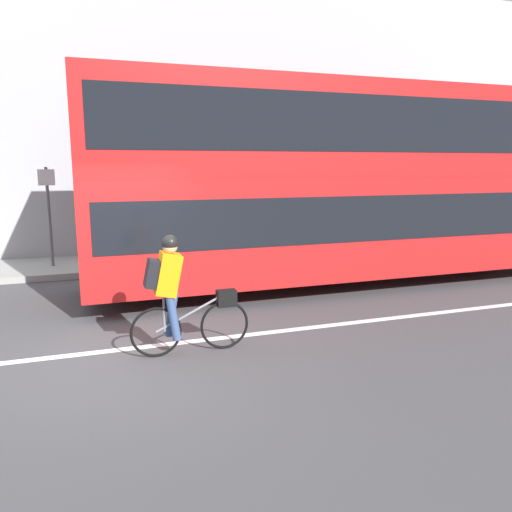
# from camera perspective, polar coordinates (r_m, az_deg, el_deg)

# --- Properties ---
(ground_plane) EXTENTS (80.00, 80.00, 0.00)m
(ground_plane) POSITION_cam_1_polar(r_m,az_deg,el_deg) (6.89, -15.47, -11.03)
(ground_plane) COLOR #424244
(road_center_line) EXTENTS (50.00, 0.14, 0.01)m
(road_center_line) POSITION_cam_1_polar(r_m,az_deg,el_deg) (7.12, -15.60, -10.30)
(road_center_line) COLOR silver
(road_center_line) RESTS_ON ground_plane
(sidewalk_curb) EXTENTS (60.00, 2.29, 0.14)m
(sidewalk_curb) POSITION_cam_1_polar(r_m,az_deg,el_deg) (12.67, -17.29, -0.95)
(sidewalk_curb) COLOR gray
(sidewalk_curb) RESTS_ON ground_plane
(building_facade) EXTENTS (60.00, 0.30, 7.60)m
(building_facade) POSITION_cam_1_polar(r_m,az_deg,el_deg) (13.80, -18.36, 15.46)
(building_facade) COLOR #9E9EA3
(building_facade) RESTS_ON ground_plane
(bus) EXTENTS (10.56, 2.55, 3.99)m
(bus) POSITION_cam_1_polar(r_m,az_deg,el_deg) (10.53, 10.36, 8.85)
(bus) COLOR black
(bus) RESTS_ON ground_plane
(cyclist_on_bike) EXTENTS (1.59, 0.32, 1.60)m
(cyclist_on_bike) POSITION_cam_1_polar(r_m,az_deg,el_deg) (6.55, -8.99, -3.95)
(cyclist_on_bike) COLOR black
(cyclist_on_bike) RESTS_ON ground_plane
(street_sign_post) EXTENTS (0.36, 0.09, 2.27)m
(street_sign_post) POSITION_cam_1_polar(r_m,az_deg,el_deg) (12.38, -22.59, 4.77)
(street_sign_post) COLOR #59595B
(street_sign_post) RESTS_ON sidewalk_curb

